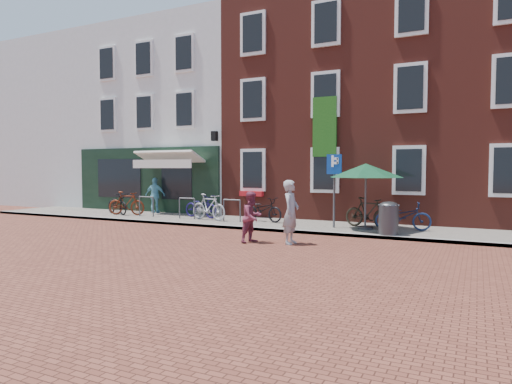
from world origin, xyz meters
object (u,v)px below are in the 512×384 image
at_px(bicycle_2, 201,206).
at_px(bicycle_5, 368,213).
at_px(woman, 291,212).
at_px(bicycle_4, 263,209).
at_px(bicycle_6, 403,216).
at_px(bicycle_0, 117,204).
at_px(bicycle_3, 209,207).
at_px(boy, 252,217).
at_px(litter_bin, 389,217).
at_px(bicycle_1, 126,203).
at_px(parking_sign, 334,177).
at_px(cafe_person, 155,195).
at_px(parasol, 366,168).

xyz_separation_m(bicycle_2, bicycle_5, (6.65, -0.12, 0.05)).
height_order(woman, bicycle_4, woman).
distance_m(woman, bicycle_6, 4.23).
relative_size(bicycle_0, bicycle_3, 1.03).
bearing_deg(boy, bicycle_2, 63.26).
bearing_deg(bicycle_4, bicycle_3, 115.74).
relative_size(bicycle_2, bicycle_5, 1.03).
relative_size(bicycle_3, bicycle_4, 0.97).
distance_m(bicycle_4, bicycle_6, 5.00).
bearing_deg(bicycle_2, bicycle_6, -80.05).
height_order(bicycle_2, bicycle_6, same).
distance_m(litter_bin, bicycle_1, 10.94).
relative_size(parking_sign, bicycle_6, 1.42).
distance_m(bicycle_0, bicycle_1, 0.62).
distance_m(litter_bin, bicycle_6, 1.24).
bearing_deg(cafe_person, woman, 136.75).
xyz_separation_m(litter_bin, bicycle_1, (-10.90, 0.95, -0.04)).
distance_m(parasol, bicycle_5, 1.53).
xyz_separation_m(boy, bicycle_3, (-3.53, 3.36, -0.11)).
relative_size(parasol, bicycle_0, 1.39).
bearing_deg(parking_sign, bicycle_1, 179.63).
bearing_deg(boy, bicycle_4, 37.28).
height_order(litter_bin, bicycle_3, litter_bin).
relative_size(litter_bin, woman, 0.60).
bearing_deg(bicycle_0, litter_bin, -73.39).
bearing_deg(woman, parking_sign, -7.63).
bearing_deg(woman, cafe_person, 59.20).
bearing_deg(bicycle_0, boy, -91.27).
bearing_deg(bicycle_6, cafe_person, 72.60).
xyz_separation_m(cafe_person, bicycle_1, (-0.46, -1.32, -0.28)).
distance_m(parking_sign, bicycle_1, 9.05).
bearing_deg(parasol, parking_sign, -173.76).
relative_size(woman, bicycle_3, 1.05).
height_order(woman, bicycle_5, woman).
xyz_separation_m(boy, bicycle_6, (3.52, 3.67, -0.16)).
bearing_deg(litter_bin, bicycle_0, 174.76).
bearing_deg(bicycle_3, parasol, -78.03).
relative_size(bicycle_1, bicycle_6, 0.97).
bearing_deg(bicycle_0, parasol, -68.45).
distance_m(parasol, bicycle_0, 10.70).
distance_m(boy, cafe_person, 8.58).
distance_m(boy, bicycle_1, 8.34).
relative_size(cafe_person, bicycle_1, 0.94).
distance_m(bicycle_3, bicycle_5, 5.92).
relative_size(parasol, bicycle_2, 1.39).
distance_m(boy, bicycle_6, 5.08).
height_order(boy, bicycle_3, boy).
xyz_separation_m(cafe_person, bicycle_6, (10.68, -1.05, -0.33)).
bearing_deg(parasol, bicycle_5, 89.37).
distance_m(parasol, bicycle_6, 1.92).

